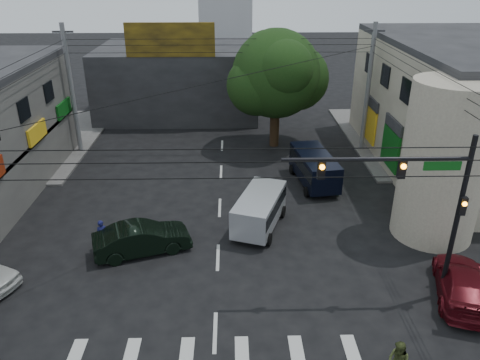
{
  "coord_description": "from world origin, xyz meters",
  "views": [
    {
      "loc": [
        0.66,
        -16.72,
        12.87
      ],
      "look_at": [
        1.1,
        4.0,
        3.15
      ],
      "focal_mm": 35.0,
      "sensor_mm": 36.0,
      "label": 1
    }
  ],
  "objects_px": {
    "dark_sedan": "(142,239)",
    "maroon_sedan": "(462,283)",
    "street_tree": "(276,74)",
    "traffic_gantry": "(419,194)",
    "navy_van": "(314,169)",
    "utility_pole_far_left": "(72,91)",
    "silver_minivan": "(259,212)",
    "utility_pole_far_right": "(368,89)",
    "traffic_officer": "(103,235)"
  },
  "relations": [
    {
      "from": "dark_sedan",
      "to": "maroon_sedan",
      "type": "xyz_separation_m",
      "value": [
        13.9,
        -3.65,
        -0.06
      ]
    },
    {
      "from": "street_tree",
      "to": "dark_sedan",
      "type": "bearing_deg",
      "value": -117.89
    },
    {
      "from": "traffic_gantry",
      "to": "navy_van",
      "type": "height_order",
      "value": "traffic_gantry"
    },
    {
      "from": "dark_sedan",
      "to": "navy_van",
      "type": "xyz_separation_m",
      "value": [
        9.56,
        7.53,
        0.24
      ]
    },
    {
      "from": "utility_pole_far_left",
      "to": "navy_van",
      "type": "xyz_separation_m",
      "value": [
        16.41,
        -5.92,
        -3.6
      ]
    },
    {
      "from": "traffic_gantry",
      "to": "maroon_sedan",
      "type": "distance_m",
      "value": 4.8
    },
    {
      "from": "dark_sedan",
      "to": "maroon_sedan",
      "type": "height_order",
      "value": "dark_sedan"
    },
    {
      "from": "utility_pole_far_left",
      "to": "silver_minivan",
      "type": "bearing_deg",
      "value": -41.67
    },
    {
      "from": "street_tree",
      "to": "maroon_sedan",
      "type": "bearing_deg",
      "value": -70.93
    },
    {
      "from": "utility_pole_far_right",
      "to": "dark_sedan",
      "type": "relative_size",
      "value": 1.88
    },
    {
      "from": "utility_pole_far_right",
      "to": "traffic_officer",
      "type": "distance_m",
      "value": 21.14
    },
    {
      "from": "street_tree",
      "to": "utility_pole_far_right",
      "type": "xyz_separation_m",
      "value": [
        6.5,
        -1.0,
        -0.87
      ]
    },
    {
      "from": "utility_pole_far_right",
      "to": "silver_minivan",
      "type": "xyz_separation_m",
      "value": [
        -8.36,
        -11.25,
        -3.65
      ]
    },
    {
      "from": "dark_sedan",
      "to": "traffic_officer",
      "type": "distance_m",
      "value": 1.99
    },
    {
      "from": "street_tree",
      "to": "utility_pole_far_right",
      "type": "relative_size",
      "value": 0.95
    },
    {
      "from": "utility_pole_far_right",
      "to": "maroon_sedan",
      "type": "relative_size",
      "value": 1.78
    },
    {
      "from": "silver_minivan",
      "to": "navy_van",
      "type": "distance_m",
      "value": 6.53
    },
    {
      "from": "utility_pole_far_right",
      "to": "maroon_sedan",
      "type": "height_order",
      "value": "utility_pole_far_right"
    },
    {
      "from": "traffic_gantry",
      "to": "traffic_officer",
      "type": "xyz_separation_m",
      "value": [
        -13.44,
        3.87,
        -4.05
      ]
    },
    {
      "from": "traffic_officer",
      "to": "silver_minivan",
      "type": "bearing_deg",
      "value": -13.42
    },
    {
      "from": "navy_van",
      "to": "utility_pole_far_left",
      "type": "bearing_deg",
      "value": 62.07
    },
    {
      "from": "street_tree",
      "to": "traffic_gantry",
      "type": "height_order",
      "value": "street_tree"
    },
    {
      "from": "maroon_sedan",
      "to": "silver_minivan",
      "type": "height_order",
      "value": "silver_minivan"
    },
    {
      "from": "silver_minivan",
      "to": "traffic_gantry",
      "type": "bearing_deg",
      "value": -116.16
    },
    {
      "from": "street_tree",
      "to": "utility_pole_far_left",
      "type": "distance_m",
      "value": 14.56
    },
    {
      "from": "street_tree",
      "to": "traffic_officer",
      "type": "height_order",
      "value": "street_tree"
    },
    {
      "from": "silver_minivan",
      "to": "street_tree",
      "type": "bearing_deg",
      "value": 10.54
    },
    {
      "from": "traffic_officer",
      "to": "utility_pole_far_right",
      "type": "bearing_deg",
      "value": 12.06
    },
    {
      "from": "dark_sedan",
      "to": "traffic_officer",
      "type": "height_order",
      "value": "traffic_officer"
    },
    {
      "from": "traffic_gantry",
      "to": "silver_minivan",
      "type": "distance_m",
      "value": 8.98
    },
    {
      "from": "dark_sedan",
      "to": "traffic_officer",
      "type": "bearing_deg",
      "value": 62.48
    },
    {
      "from": "silver_minivan",
      "to": "navy_van",
      "type": "relative_size",
      "value": 0.92
    },
    {
      "from": "utility_pole_far_left",
      "to": "navy_van",
      "type": "bearing_deg",
      "value": -19.83
    },
    {
      "from": "utility_pole_far_right",
      "to": "maroon_sedan",
      "type": "distance_m",
      "value": 17.54
    },
    {
      "from": "maroon_sedan",
      "to": "navy_van",
      "type": "xyz_separation_m",
      "value": [
        -4.35,
        11.18,
        0.3
      ]
    },
    {
      "from": "street_tree",
      "to": "silver_minivan",
      "type": "bearing_deg",
      "value": -98.65
    },
    {
      "from": "maroon_sedan",
      "to": "street_tree",
      "type": "bearing_deg",
      "value": -53.68
    },
    {
      "from": "dark_sedan",
      "to": "silver_minivan",
      "type": "relative_size",
      "value": 1.03
    },
    {
      "from": "utility_pole_far_right",
      "to": "silver_minivan",
      "type": "bearing_deg",
      "value": -126.63
    },
    {
      "from": "utility_pole_far_left",
      "to": "traffic_officer",
      "type": "bearing_deg",
      "value": -69.61
    },
    {
      "from": "street_tree",
      "to": "dark_sedan",
      "type": "xyz_separation_m",
      "value": [
        -7.65,
        -14.45,
        -4.71
      ]
    },
    {
      "from": "street_tree",
      "to": "navy_van",
      "type": "distance_m",
      "value": 8.46
    },
    {
      "from": "traffic_gantry",
      "to": "silver_minivan",
      "type": "height_order",
      "value": "traffic_gantry"
    },
    {
      "from": "utility_pole_far_left",
      "to": "maroon_sedan",
      "type": "distance_m",
      "value": 27.17
    },
    {
      "from": "street_tree",
      "to": "traffic_officer",
      "type": "xyz_separation_m",
      "value": [
        -9.62,
        -14.14,
        -4.69
      ]
    },
    {
      "from": "traffic_gantry",
      "to": "traffic_officer",
      "type": "height_order",
      "value": "traffic_gantry"
    },
    {
      "from": "utility_pole_far_right",
      "to": "traffic_officer",
      "type": "relative_size",
      "value": 5.87
    },
    {
      "from": "traffic_officer",
      "to": "maroon_sedan",
      "type": "bearing_deg",
      "value": -41.14
    },
    {
      "from": "utility_pole_far_left",
      "to": "silver_minivan",
      "type": "height_order",
      "value": "utility_pole_far_left"
    },
    {
      "from": "navy_van",
      "to": "silver_minivan",
      "type": "bearing_deg",
      "value": 136.63
    }
  ]
}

